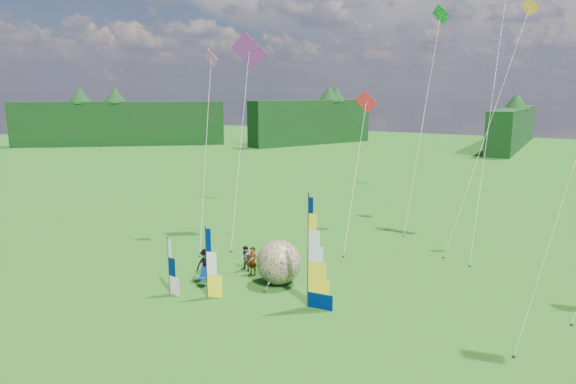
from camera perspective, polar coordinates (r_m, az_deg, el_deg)
The scene contains 17 objects.
ground at distance 23.30m, azimuth -2.85°, elevation -15.34°, with size 220.00×220.00×0.00m, color #31561C.
treeline_ring at distance 21.81m, azimuth -2.95°, elevation -5.90°, with size 210.00×210.00×8.00m, color black, non-canonical shape.
feather_banner_main at distance 24.82m, azimuth 2.24°, elevation -6.78°, with size 1.48×0.10×5.50m, color #00134B, non-canonical shape.
side_banner_left at distance 26.55m, azimuth -9.06°, elevation -7.80°, with size 1.01×0.10×3.65m, color yellow, non-canonical shape.
side_banner_far at distance 27.47m, azimuth -13.11°, elevation -8.05°, with size 0.89×0.10×2.98m, color white, non-canonical shape.
bol_inflatable at distance 28.21m, azimuth -1.03°, elevation -7.81°, with size 2.44×2.44×2.44m, color #02047C.
spectator_a at distance 29.68m, azimuth -3.94°, elevation -7.66°, with size 0.60×0.40×1.66m, color #66594C.
spectator_b at distance 30.33m, azimuth -4.70°, elevation -7.40°, with size 0.73×0.36×1.51m, color #66594C.
spectator_c at distance 29.24m, azimuth -9.11°, elevation -7.93°, with size 1.16×0.43×1.79m, color #66594C.
spectator_d at distance 30.16m, azimuth -1.49°, elevation -7.35°, with size 0.95×0.39×1.63m, color #66594C.
camp_chair at distance 28.52m, azimuth -9.43°, elevation -9.31°, with size 0.57×0.57×0.98m, color navy, non-canonical shape.
kite_whale at distance 37.79m, azimuth 21.93°, elevation 11.41°, with size 3.26×15.42×22.13m, color black, non-canonical shape.
kite_rainbow_delta at distance 35.90m, azimuth -5.31°, elevation 6.96°, with size 7.21×10.95×15.57m, color #F10023, non-canonical shape.
small_kite_red at distance 36.13m, azimuth 7.59°, elevation 3.29°, with size 4.96×11.48×10.99m, color red, non-canonical shape.
small_kite_orange at distance 35.69m, azimuth 21.36°, elevation 7.23°, with size 5.04×8.89×16.81m, color orange, non-canonical shape.
small_kite_pink at distance 35.04m, azimuth -9.15°, elevation 5.26°, with size 5.12×7.67×13.73m, color #E05FAC, non-canonical shape.
small_kite_green at distance 41.98m, azimuth 14.89°, elevation 9.02°, with size 3.61×13.12×18.15m, color green, non-canonical shape.
Camera 1 is at (11.31, -17.52, 10.41)m, focal length 32.00 mm.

